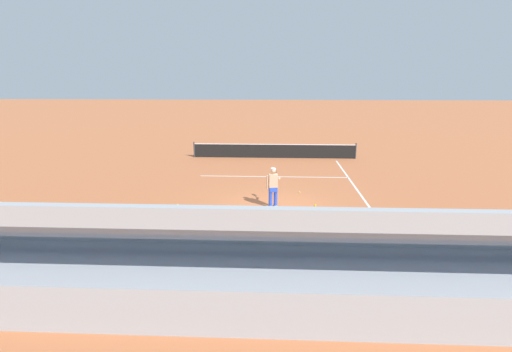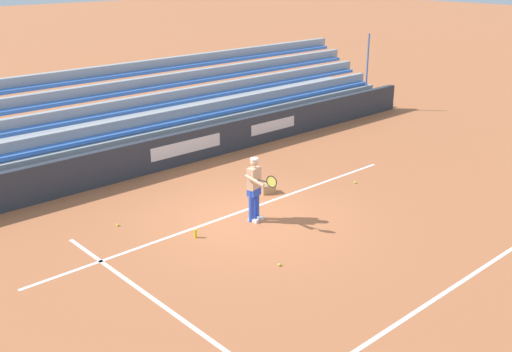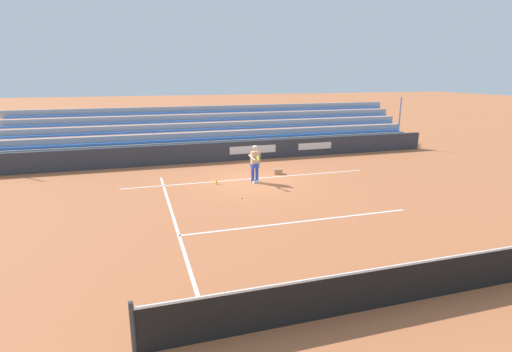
{
  "view_description": "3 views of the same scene",
  "coord_description": "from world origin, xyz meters",
  "views": [
    {
      "loc": [
        0.05,
        -16.02,
        5.43
      ],
      "look_at": [
        -0.73,
        0.09,
        1.38
      ],
      "focal_mm": 28.0,
      "sensor_mm": 36.0,
      "label": 1
    },
    {
      "loc": [
        9.63,
        10.84,
        6.48
      ],
      "look_at": [
        -0.38,
        -0.19,
        1.05
      ],
      "focal_mm": 42.0,
      "sensor_mm": 36.0,
      "label": 2
    },
    {
      "loc": [
        5.24,
        17.26,
        4.88
      ],
      "look_at": [
        0.44,
        1.76,
        0.73
      ],
      "focal_mm": 28.0,
      "sensor_mm": 36.0,
      "label": 3
    }
  ],
  "objects": [
    {
      "name": "tennis_ball_far_left",
      "position": [
        -2.02,
        -1.57,
        0.03
      ],
      "size": [
        0.07,
        0.07,
        0.07
      ],
      "primitive_type": "sphere",
      "color": "#CCE533",
      "rests_on": "ground"
    },
    {
      "name": "court_service_line_white",
      "position": [
        0.0,
        5.5,
        0.0
      ],
      "size": [
        8.22,
        0.1,
        0.01
      ],
      "primitive_type": "cube",
      "color": "white",
      "rests_on": "ground"
    },
    {
      "name": "ball_box_cardboard",
      "position": [
        -1.6,
        -1.03,
        0.13
      ],
      "size": [
        0.48,
        0.42,
        0.26
      ],
      "primitive_type": "cube",
      "rotation": [
        0.0,
        0.0,
        -0.34
      ],
      "color": "#A87F51",
      "rests_on": "ground"
    },
    {
      "name": "court_baseline_white",
      "position": [
        0.0,
        -0.5,
        0.0
      ],
      "size": [
        12.0,
        0.1,
        0.01
      ],
      "primitive_type": "cube",
      "color": "white",
      "rests_on": "ground"
    },
    {
      "name": "bleacher_stand",
      "position": [
        0.0,
        -7.08,
        0.76
      ],
      "size": [
        24.59,
        3.2,
        3.4
      ],
      "color": "#9EA3A8",
      "rests_on": "ground"
    },
    {
      "name": "tennis_net",
      "position": [
        0.0,
        10.78,
        0.49
      ],
      "size": [
        11.09,
        0.09,
        1.07
      ],
      "color": "#33383D",
      "rests_on": "ground"
    },
    {
      "name": "court_sideline_white",
      "position": [
        4.11,
        4.0,
        0.0
      ],
      "size": [
        0.1,
        12.0,
        0.01
      ],
      "primitive_type": "cube",
      "color": "white",
      "rests_on": "ground"
    },
    {
      "name": "tennis_player",
      "position": [
        -0.01,
        0.17,
        0.89
      ],
      "size": [
        0.59,
        1.05,
        1.71
      ],
      "color": "blue",
      "rests_on": "ground"
    },
    {
      "name": "water_bottle",
      "position": [
        1.77,
        -0.05,
        0.11
      ],
      "size": [
        0.07,
        0.07,
        0.22
      ],
      "primitive_type": "cylinder",
      "color": "yellow",
      "rests_on": "ground"
    },
    {
      "name": "back_wall_sponsor_board",
      "position": [
        -0.01,
        -4.85,
        0.55
      ],
      "size": [
        25.88,
        0.25,
        1.1
      ],
      "color": "#2D333D",
      "rests_on": "ground"
    },
    {
      "name": "tennis_ball_stray_back",
      "position": [
        -4.12,
        0.21,
        0.03
      ],
      "size": [
        0.07,
        0.07,
        0.07
      ],
      "primitive_type": "sphere",
      "color": "#CCE533",
      "rests_on": "ground"
    },
    {
      "name": "tennis_ball_far_right",
      "position": [
        2.85,
        -1.93,
        0.03
      ],
      "size": [
        0.07,
        0.07,
        0.07
      ],
      "primitive_type": "sphere",
      "color": "#CCE533",
      "rests_on": "ground"
    },
    {
      "name": "ground_plane",
      "position": [
        0.0,
        0.0,
        0.0
      ],
      "size": [
        160.0,
        160.0,
        0.0
      ],
      "primitive_type": "plane",
      "color": "#B7663D"
    },
    {
      "name": "tennis_ball_midcourt",
      "position": [
        1.25,
        2.39,
        0.03
      ],
      "size": [
        0.07,
        0.07,
        0.07
      ],
      "primitive_type": "sphere",
      "color": "#CCE533",
      "rests_on": "ground"
    }
  ]
}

